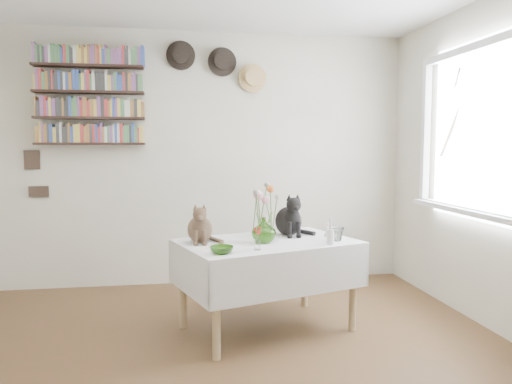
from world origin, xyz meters
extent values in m
cube|color=silver|center=(0.00, 2.27, 1.25)|extent=(4.04, 0.04, 2.54)
cube|color=silver|center=(0.00, -2.27, 1.25)|extent=(4.04, 0.04, 2.54)
cube|color=white|center=(1.97, 0.80, 1.50)|extent=(0.01, 1.40, 1.20)
cube|color=white|center=(1.97, 0.80, 2.13)|extent=(0.06, 1.52, 0.06)
cube|color=white|center=(1.97, 0.80, 0.87)|extent=(0.06, 1.52, 0.06)
cube|color=white|center=(1.97, 1.53, 1.50)|extent=(0.06, 0.06, 1.20)
cube|color=white|center=(1.94, 0.80, 0.87)|extent=(0.12, 1.50, 0.04)
cube|color=white|center=(0.35, 0.85, 0.65)|extent=(1.45, 1.16, 0.05)
cylinder|color=tan|center=(-0.07, 0.37, 0.31)|extent=(0.05, 0.05, 0.62)
cylinder|color=tan|center=(0.97, 0.71, 0.31)|extent=(0.05, 0.05, 0.62)
cylinder|color=tan|center=(-0.28, 0.98, 0.31)|extent=(0.05, 0.05, 0.62)
cylinder|color=tan|center=(0.77, 1.33, 0.31)|extent=(0.05, 0.05, 0.62)
imported|color=#66A839|center=(0.31, 0.79, 0.77)|extent=(0.21, 0.21, 0.19)
imported|color=#66A839|center=(-0.03, 0.46, 0.70)|extent=(0.21, 0.21, 0.05)
imported|color=white|center=(0.86, 0.77, 0.73)|extent=(0.15, 0.15, 0.10)
cylinder|color=white|center=(0.77, 0.64, 0.73)|extent=(0.05, 0.05, 0.11)
cylinder|color=white|center=(0.77, 0.64, 0.82)|extent=(0.02, 0.02, 0.09)
cylinder|color=white|center=(0.22, 0.54, 0.71)|extent=(0.04, 0.04, 0.07)
cone|color=white|center=(0.85, 0.96, 0.71)|extent=(0.06, 0.06, 0.08)
sphere|color=beige|center=(0.85, 0.96, 0.76)|extent=(0.03, 0.03, 0.03)
cylinder|color=#4C7233|center=(0.28, 0.80, 0.87)|extent=(0.01, 0.01, 0.30)
sphere|color=pink|center=(0.28, 0.80, 1.02)|extent=(0.07, 0.07, 0.07)
cylinder|color=#4C7233|center=(0.35, 0.77, 0.85)|extent=(0.01, 0.01, 0.26)
sphere|color=pink|center=(0.35, 0.77, 0.98)|extent=(0.06, 0.06, 0.06)
cylinder|color=#4C7233|center=(0.37, 0.82, 0.89)|extent=(0.01, 0.01, 0.34)
sphere|color=#CD6624|center=(0.37, 0.82, 1.06)|extent=(0.06, 0.06, 0.06)
cylinder|color=#4C7233|center=(0.25, 0.83, 0.88)|extent=(0.01, 0.01, 0.31)
sphere|color=#CD6624|center=(0.25, 0.83, 1.03)|extent=(0.05, 0.05, 0.05)
cylinder|color=#4C7233|center=(0.31, 0.84, 0.91)|extent=(0.01, 0.01, 0.37)
sphere|color=#999E93|center=(0.31, 0.84, 1.09)|extent=(0.04, 0.04, 0.04)
cylinder|color=#4C7233|center=(0.26, 0.76, 0.89)|extent=(0.01, 0.01, 0.33)
sphere|color=#999E93|center=(0.26, 0.76, 1.05)|extent=(0.04, 0.04, 0.04)
cylinder|color=#4C7233|center=(0.38, 0.75, 0.87)|extent=(0.01, 0.01, 0.29)
sphere|color=#999E93|center=(0.38, 0.75, 1.01)|extent=(0.04, 0.04, 0.04)
cube|color=black|center=(-1.10, 2.16, 1.40)|extent=(1.00, 0.16, 0.02)
cube|color=black|center=(-1.10, 2.16, 1.64)|extent=(1.00, 0.16, 0.02)
cube|color=black|center=(-1.10, 2.16, 1.88)|extent=(1.00, 0.16, 0.02)
cube|color=black|center=(-1.10, 2.16, 2.12)|extent=(1.00, 0.16, 0.02)
cylinder|color=black|center=(-0.25, 2.21, 2.25)|extent=(0.28, 0.02, 0.28)
cylinder|color=black|center=(-0.25, 2.17, 2.25)|extent=(0.16, 0.08, 0.16)
cylinder|color=black|center=(0.15, 2.21, 2.20)|extent=(0.28, 0.02, 0.28)
cylinder|color=black|center=(0.15, 2.17, 2.20)|extent=(0.16, 0.08, 0.16)
cylinder|color=tan|center=(0.45, 2.21, 2.05)|extent=(0.28, 0.02, 0.28)
cylinder|color=tan|center=(0.45, 2.17, 2.05)|extent=(0.16, 0.08, 0.16)
cube|color=#38281E|center=(-1.65, 2.23, 1.25)|extent=(0.14, 0.02, 0.18)
cube|color=#38281E|center=(-1.60, 2.23, 0.95)|extent=(0.18, 0.02, 0.10)
camera|label=1|loc=(-0.33, -2.75, 1.37)|focal=35.00mm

